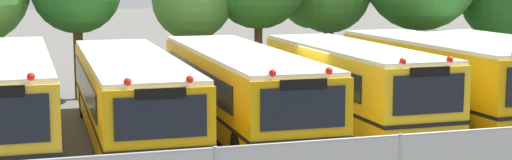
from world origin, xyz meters
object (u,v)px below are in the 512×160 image
object	(u,v)px
school_bus_0	(3,96)
school_bus_4	(441,77)
school_bus_2	(240,87)
tree_7	(497,0)
school_bus_1	(130,93)
tree_3	(193,0)
school_bus_3	(351,83)

from	to	relation	value
school_bus_0	school_bus_4	world-z (taller)	school_bus_4
school_bus_2	school_bus_0	bearing A→B (deg)	0.83
school_bus_2	tree_7	xyz separation A→B (m)	(13.97, 7.52, 2.19)
school_bus_1	school_bus_4	distance (m)	9.97
tree_3	tree_7	world-z (taller)	tree_3
school_bus_0	tree_3	size ratio (longest dim) A/B	2.10
school_bus_1	tree_3	xyz separation A→B (m)	(3.74, 8.50, 2.33)
school_bus_4	school_bus_3	bearing A→B (deg)	-0.28
school_bus_4	tree_3	world-z (taller)	tree_3
school_bus_4	tree_3	bearing A→B (deg)	-56.32
school_bus_0	school_bus_3	world-z (taller)	school_bus_0
tree_3	school_bus_3	bearing A→B (deg)	-71.10
school_bus_1	school_bus_3	distance (m)	6.78
school_bus_1	tree_7	bearing A→B (deg)	-155.69
tree_3	tree_7	size ratio (longest dim) A/B	1.01
school_bus_0	school_bus_2	size ratio (longest dim) A/B	0.98
school_bus_3	school_bus_0	bearing A→B (deg)	-1.86
school_bus_0	tree_7	xyz separation A→B (m)	(20.71, 7.51, 2.13)
school_bus_1	school_bus_2	distance (m)	3.26
school_bus_2	school_bus_3	world-z (taller)	school_bus_3
school_bus_0	school_bus_2	xyz separation A→B (m)	(6.74, -0.01, -0.06)
school_bus_3	tree_3	xyz separation A→B (m)	(-3.03, 8.86, 2.26)
school_bus_0	school_bus_4	size ratio (longest dim) A/B	1.16
school_bus_4	school_bus_0	bearing A→B (deg)	-2.49
school_bus_0	tree_7	size ratio (longest dim) A/B	2.13
tree_7	school_bus_3	bearing A→B (deg)	-143.33
tree_3	tree_7	xyz separation A→B (m)	(13.49, -1.08, -0.10)
school_bus_1	tree_3	world-z (taller)	tree_3
school_bus_0	school_bus_1	world-z (taller)	school_bus_0
school_bus_4	tree_7	distance (m)	10.79
school_bus_3	tree_7	world-z (taller)	tree_7
tree_7	school_bus_0	bearing A→B (deg)	-160.06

